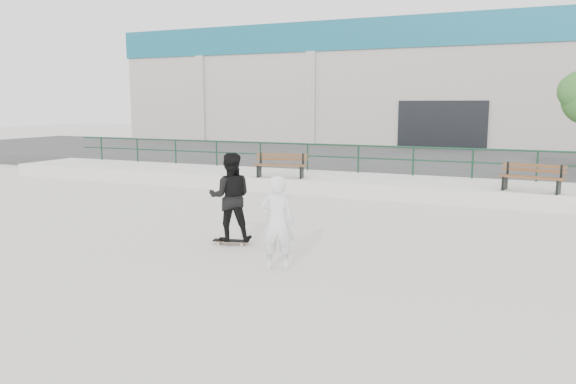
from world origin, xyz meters
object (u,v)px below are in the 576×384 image
at_px(bench_left, 281,166).
at_px(skateboard, 231,241).
at_px(bench_right, 532,178).
at_px(standing_skater, 230,197).
at_px(seated_skater, 277,223).

bearing_deg(bench_left, skateboard, -85.92).
bearing_deg(bench_right, bench_left, -168.01).
bearing_deg(skateboard, standing_skater, 76.34).
bearing_deg(seated_skater, bench_right, -139.27).
bearing_deg(bench_left, seated_skater, -78.04).
bearing_deg(bench_right, standing_skater, -117.42).
bearing_deg(bench_left, bench_right, -12.01).
height_order(bench_left, standing_skater, standing_skater).
bearing_deg(standing_skater, bench_left, -100.29).
height_order(skateboard, standing_skater, standing_skater).
bearing_deg(skateboard, bench_left, 92.42).
relative_size(bench_right, skateboard, 2.25).
distance_m(bench_right, seated_skater, 9.40).
bearing_deg(standing_skater, bench_right, -155.79).
bearing_deg(standing_skater, seated_skater, 116.46).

